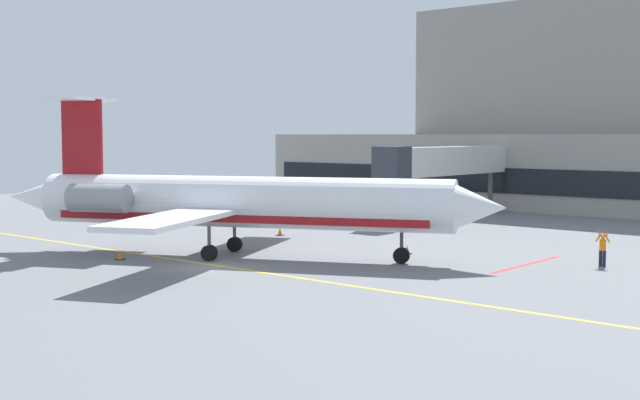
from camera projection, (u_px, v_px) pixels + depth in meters
The scene contains 11 objects.
ground at pixel (204, 268), 44.71m from camera, with size 120.00×120.00×0.11m.
terminal_building at pixel (588, 135), 80.31m from camera, with size 70.60×15.74×20.15m.
jet_bridge_west at pixel (442, 162), 70.04m from camera, with size 2.40×17.97×6.18m.
regional_jet at pixel (233, 202), 48.32m from camera, with size 28.82×22.32×9.31m.
baggage_tug at pixel (324, 210), 68.36m from camera, with size 1.99×3.45×2.03m.
belt_loader at pixel (229, 210), 68.50m from camera, with size 3.14×3.33×2.12m.
fuel_tank at pixel (392, 196), 77.55m from camera, with size 6.37×2.16×2.46m.
marshaller at pixel (603, 248), 44.81m from camera, with size 0.83×0.34×1.93m.
safety_cone_alpha at pixel (120, 255), 47.37m from camera, with size 0.47×0.47×0.55m.
safety_cone_bravo at pixel (407, 250), 49.60m from camera, with size 0.47×0.47×0.55m.
safety_cone_charlie at pixel (280, 232), 58.77m from camera, with size 0.47×0.47×0.55m.
Camera 1 is at (33.53, -29.59, 7.06)m, focal length 46.93 mm.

